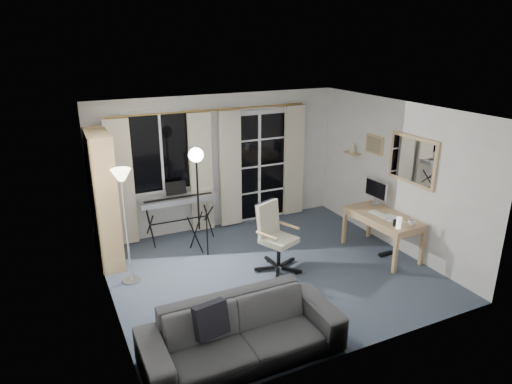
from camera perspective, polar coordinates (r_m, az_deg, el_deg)
floor at (r=6.91m, az=1.84°, el=-10.02°), size 4.50×4.00×0.02m
window at (r=7.75m, az=-11.80°, el=4.87°), size 1.20×0.08×1.40m
french_door at (r=8.46m, az=0.30°, el=3.14°), size 1.32×0.09×2.11m
curtains at (r=8.03m, az=-5.13°, el=2.69°), size 3.60×0.07×2.13m
bookshelf at (r=7.19m, az=-18.70°, el=-1.32°), size 0.35×0.96×2.04m
torchiere_lamp at (r=6.36m, az=-16.31°, el=-0.07°), size 0.34×0.34×1.67m
keyboard_piano at (r=7.76m, az=-9.70°, el=-1.03°), size 1.31×0.64×0.95m
studio_light at (r=6.97m, az=-7.44°, el=3.16°), size 0.40×0.40×1.82m
office_chair at (r=6.77m, az=2.10°, el=-4.85°), size 0.71×0.70×1.03m
desk at (r=7.48m, az=15.58°, el=-3.37°), size 0.68×1.27×0.66m
monitor at (r=7.80m, az=14.77°, el=0.26°), size 0.16×0.48×0.42m
desk_clutter at (r=7.32m, az=16.34°, el=-4.46°), size 0.37×0.76×0.84m
mug at (r=7.16m, az=18.87°, el=-3.56°), size 0.11×0.09×0.11m
wall_mirror at (r=7.31m, az=19.00°, el=3.78°), size 0.04×0.94×0.74m
framed_print at (r=7.94m, az=14.60°, el=5.75°), size 0.03×0.42×0.32m
wall_shelf at (r=8.32m, az=11.94°, el=5.18°), size 0.16×0.30×0.18m
sofa at (r=5.07m, az=-1.80°, el=-16.14°), size 2.18×0.65×0.85m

